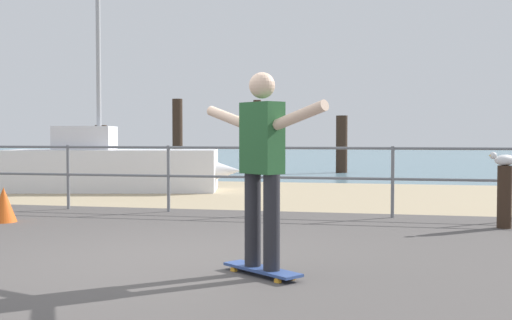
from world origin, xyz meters
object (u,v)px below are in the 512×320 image
sailboat (121,167)px  seagull (504,160)px  skateboard (262,270)px  bollard_short (504,198)px  skateboarder (262,158)px  traffic_cone (4,205)px

sailboat → seagull: bearing=-30.0°
skateboard → bollard_short: (2.50, 3.30, 0.34)m
bollard_short → seagull: 0.49m
skateboard → skateboarder: (-0.00, 0.00, 0.95)m
bollard_short → skateboard: bearing=-127.1°
sailboat → traffic_cone: bearing=-84.5°
skateboard → skateboarder: bearing=166.0°
sailboat → seagull: size_ratio=11.73×
skateboarder → traffic_cone: skateboarder is taller
skateboarder → bollard_short: (2.50, 3.30, -0.61)m
skateboarder → bollard_short: 4.18m
skateboarder → traffic_cone: 4.85m
seagull → traffic_cone: (-6.59, -0.82, -0.65)m
traffic_cone → seagull: bearing=7.1°
traffic_cone → skateboard: bearing=-31.1°
sailboat → skateboard: (4.57, -7.37, -0.45)m
skateboarder → seagull: size_ratio=3.78×
seagull → traffic_cone: 6.67m
bollard_short → seagull: seagull is taller
skateboarder → sailboat: bearing=121.8°
skateboard → seagull: bearing=52.9°
seagull → bollard_short: bearing=32.7°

